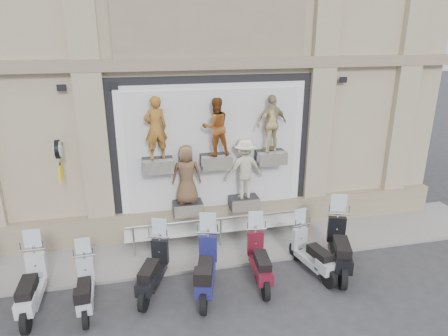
{
  "coord_description": "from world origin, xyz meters",
  "views": [
    {
      "loc": [
        -2.09,
        -7.4,
        5.63
      ],
      "look_at": [
        0.07,
        1.9,
        2.35
      ],
      "focal_mm": 32.0,
      "sensor_mm": 36.0,
      "label": 1
    }
  ],
  "objects_px": {
    "scooter_f": "(260,253)",
    "scooter_g": "(313,246)",
    "scooter_b": "(30,278)",
    "scooter_c": "(84,280)",
    "scooter_h": "(340,238)",
    "scooter_d": "(152,262)",
    "scooter_e": "(206,260)",
    "clock_sign_bracket": "(59,155)",
    "guard_rail": "(221,233)"
  },
  "relations": [
    {
      "from": "scooter_e",
      "to": "scooter_f",
      "type": "height_order",
      "value": "scooter_e"
    },
    {
      "from": "clock_sign_bracket",
      "to": "scooter_f",
      "type": "xyz_separation_m",
      "value": [
        4.46,
        -2.15,
        -2.04
      ]
    },
    {
      "from": "scooter_b",
      "to": "scooter_h",
      "type": "height_order",
      "value": "scooter_h"
    },
    {
      "from": "clock_sign_bracket",
      "to": "scooter_d",
      "type": "distance_m",
      "value": 3.47
    },
    {
      "from": "scooter_h",
      "to": "scooter_c",
      "type": "bearing_deg",
      "value": -158.48
    },
    {
      "from": "scooter_c",
      "to": "scooter_e",
      "type": "distance_m",
      "value": 2.6
    },
    {
      "from": "scooter_g",
      "to": "scooter_h",
      "type": "relative_size",
      "value": 0.85
    },
    {
      "from": "scooter_d",
      "to": "scooter_e",
      "type": "relative_size",
      "value": 0.92
    },
    {
      "from": "scooter_c",
      "to": "scooter_g",
      "type": "relative_size",
      "value": 0.94
    },
    {
      "from": "clock_sign_bracket",
      "to": "scooter_g",
      "type": "xyz_separation_m",
      "value": [
        5.81,
        -2.11,
        -2.07
      ]
    },
    {
      "from": "clock_sign_bracket",
      "to": "scooter_h",
      "type": "xyz_separation_m",
      "value": [
        6.51,
        -2.13,
        -1.93
      ]
    },
    {
      "from": "scooter_f",
      "to": "scooter_g",
      "type": "distance_m",
      "value": 1.35
    },
    {
      "from": "scooter_d",
      "to": "scooter_g",
      "type": "height_order",
      "value": "scooter_d"
    },
    {
      "from": "scooter_d",
      "to": "scooter_f",
      "type": "relative_size",
      "value": 0.99
    },
    {
      "from": "scooter_b",
      "to": "scooter_f",
      "type": "height_order",
      "value": "scooter_b"
    },
    {
      "from": "scooter_g",
      "to": "scooter_h",
      "type": "height_order",
      "value": "scooter_h"
    },
    {
      "from": "scooter_d",
      "to": "scooter_e",
      "type": "distance_m",
      "value": 1.2
    },
    {
      "from": "clock_sign_bracket",
      "to": "scooter_g",
      "type": "distance_m",
      "value": 6.51
    },
    {
      "from": "guard_rail",
      "to": "scooter_c",
      "type": "distance_m",
      "value": 3.79
    },
    {
      "from": "scooter_b",
      "to": "guard_rail",
      "type": "bearing_deg",
      "value": 19.83
    },
    {
      "from": "scooter_f",
      "to": "scooter_h",
      "type": "bearing_deg",
      "value": 7.12
    },
    {
      "from": "scooter_b",
      "to": "scooter_c",
      "type": "xyz_separation_m",
      "value": [
        1.09,
        -0.21,
        -0.09
      ]
    },
    {
      "from": "scooter_g",
      "to": "guard_rail",
      "type": "bearing_deg",
      "value": 127.65
    },
    {
      "from": "guard_rail",
      "to": "scooter_f",
      "type": "height_order",
      "value": "scooter_f"
    },
    {
      "from": "clock_sign_bracket",
      "to": "scooter_b",
      "type": "height_order",
      "value": "clock_sign_bracket"
    },
    {
      "from": "scooter_f",
      "to": "scooter_g",
      "type": "xyz_separation_m",
      "value": [
        1.35,
        0.04,
        -0.03
      ]
    },
    {
      "from": "scooter_c",
      "to": "scooter_f",
      "type": "height_order",
      "value": "scooter_f"
    },
    {
      "from": "scooter_f",
      "to": "scooter_b",
      "type": "bearing_deg",
      "value": -174.81
    },
    {
      "from": "scooter_g",
      "to": "scooter_e",
      "type": "bearing_deg",
      "value": 171.72
    },
    {
      "from": "scooter_e",
      "to": "scooter_h",
      "type": "bearing_deg",
      "value": 17.21
    },
    {
      "from": "scooter_b",
      "to": "scooter_c",
      "type": "relative_size",
      "value": 1.14
    },
    {
      "from": "scooter_d",
      "to": "scooter_g",
      "type": "relative_size",
      "value": 1.04
    },
    {
      "from": "scooter_c",
      "to": "scooter_d",
      "type": "bearing_deg",
      "value": 8.24
    },
    {
      "from": "scooter_c",
      "to": "clock_sign_bracket",
      "type": "bearing_deg",
      "value": 101.26
    },
    {
      "from": "guard_rail",
      "to": "scooter_c",
      "type": "relative_size",
      "value": 2.98
    },
    {
      "from": "scooter_d",
      "to": "scooter_h",
      "type": "relative_size",
      "value": 0.88
    },
    {
      "from": "clock_sign_bracket",
      "to": "guard_rail",
      "type": "bearing_deg",
      "value": -6.84
    },
    {
      "from": "scooter_d",
      "to": "scooter_e",
      "type": "xyz_separation_m",
      "value": [
        1.16,
        -0.29,
        0.07
      ]
    },
    {
      "from": "scooter_e",
      "to": "scooter_h",
      "type": "height_order",
      "value": "scooter_h"
    },
    {
      "from": "scooter_c",
      "to": "scooter_g",
      "type": "distance_m",
      "value": 5.24
    },
    {
      "from": "scooter_d",
      "to": "scooter_f",
      "type": "height_order",
      "value": "scooter_f"
    },
    {
      "from": "scooter_c",
      "to": "scooter_g",
      "type": "xyz_separation_m",
      "value": [
        5.24,
        0.14,
        0.04
      ]
    },
    {
      "from": "scooter_b",
      "to": "scooter_f",
      "type": "bearing_deg",
      "value": -1.04
    },
    {
      "from": "scooter_b",
      "to": "scooter_g",
      "type": "xyz_separation_m",
      "value": [
        6.33,
        -0.06,
        -0.05
      ]
    },
    {
      "from": "guard_rail",
      "to": "scooter_e",
      "type": "height_order",
      "value": "scooter_e"
    },
    {
      "from": "scooter_g",
      "to": "scooter_f",
      "type": "bearing_deg",
      "value": 170.27
    },
    {
      "from": "clock_sign_bracket",
      "to": "scooter_h",
      "type": "relative_size",
      "value": 0.48
    },
    {
      "from": "scooter_b",
      "to": "scooter_e",
      "type": "distance_m",
      "value": 3.69
    },
    {
      "from": "guard_rail",
      "to": "scooter_h",
      "type": "height_order",
      "value": "scooter_h"
    },
    {
      "from": "scooter_b",
      "to": "scooter_h",
      "type": "distance_m",
      "value": 7.03
    }
  ]
}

